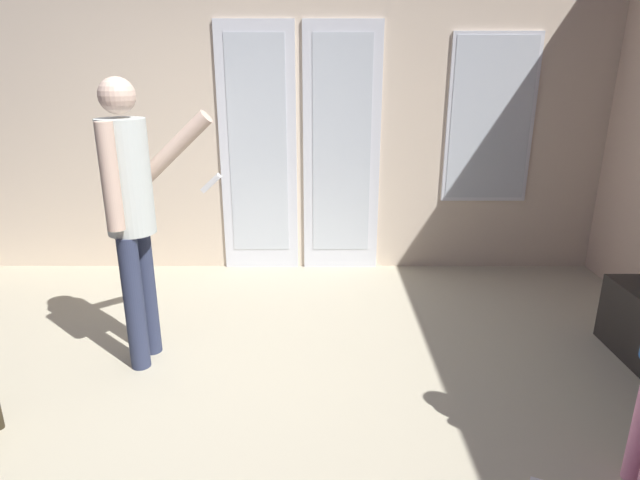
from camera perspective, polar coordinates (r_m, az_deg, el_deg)
The scene contains 3 objects.
ground_plane at distance 2.80m, azimuth -15.48°, elevation -20.11°, with size 6.31×4.72×0.02m, color beige.
wall_back_with_doors at distance 4.49m, azimuth -8.22°, elevation 14.44°, with size 6.31×0.09×2.93m.
person_adult at distance 3.10m, azimuth -19.96°, elevation 4.00°, with size 0.63×0.45×1.66m.
Camera 1 is at (0.70, -2.11, 1.70)m, focal length 29.30 mm.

